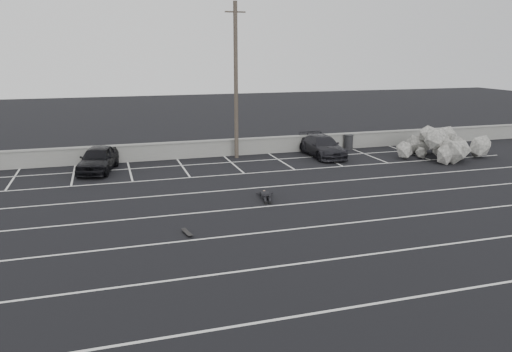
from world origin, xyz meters
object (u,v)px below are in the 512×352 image
object	(u,v)px
car_left	(98,159)
skateboard	(187,233)
utility_pole	(236,81)
trash_bin	(348,142)
person	(265,193)
riprap_pile	(446,149)
car_right	(323,146)

from	to	relation	value
car_left	skateboard	distance (m)	11.72
utility_pole	skateboard	size ratio (longest dim) A/B	13.02
utility_pole	trash_bin	bearing A→B (deg)	2.86
utility_pole	car_left	bearing A→B (deg)	-171.19
car_left	utility_pole	xyz separation A→B (m)	(8.34, 1.29, 4.05)
utility_pole	person	distance (m)	10.01
person	utility_pole	bearing A→B (deg)	95.34
car_left	riprap_pile	bearing A→B (deg)	6.80
riprap_pile	skateboard	bearing A→B (deg)	-154.09
car_left	riprap_pile	world-z (taller)	car_left
trash_bin	riprap_pile	distance (m)	6.29
car_left	utility_pole	bearing A→B (deg)	22.77
utility_pole	person	xyz separation A→B (m)	(-0.99, -8.86, -4.56)
person	riprap_pile	bearing A→B (deg)	31.69
trash_bin	skateboard	size ratio (longest dim) A/B	1.41
person	car_right	bearing A→B (deg)	62.05
trash_bin	skateboard	distance (m)	18.54
car_right	riprap_pile	size ratio (longest dim) A/B	0.73
trash_bin	person	distance (m)	12.92
car_right	person	bearing A→B (deg)	-128.84
utility_pole	trash_bin	distance (m)	9.08
utility_pole	trash_bin	xyz separation A→B (m)	(8.02, 0.40, -4.25)
car_right	trash_bin	xyz separation A→B (m)	(2.67, 1.62, -0.14)
utility_pole	riprap_pile	xyz separation A→B (m)	(12.59, -3.92, -4.20)
trash_bin	utility_pole	bearing A→B (deg)	-177.14
trash_bin	skateboard	world-z (taller)	trash_bin
car_left	riprap_pile	xyz separation A→B (m)	(20.93, -2.63, -0.15)
skateboard	riprap_pile	bearing A→B (deg)	15.59
car_right	riprap_pile	xyz separation A→B (m)	(7.24, -2.70, -0.10)
person	skateboard	distance (m)	5.63
riprap_pile	car_right	bearing A→B (deg)	159.55
car_right	riprap_pile	distance (m)	7.73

